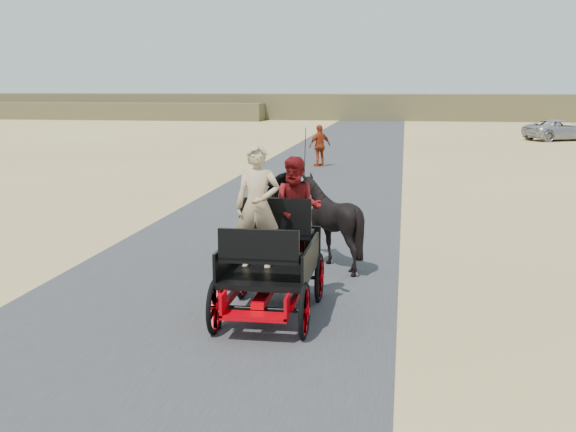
# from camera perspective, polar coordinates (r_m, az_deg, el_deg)

# --- Properties ---
(ground) EXTENTS (140.00, 140.00, 0.00)m
(ground) POSITION_cam_1_polar(r_m,az_deg,el_deg) (9.51, -10.25, -10.55)
(ground) COLOR tan
(road) EXTENTS (6.00, 140.00, 0.01)m
(road) POSITION_cam_1_polar(r_m,az_deg,el_deg) (9.50, -10.25, -10.52)
(road) COLOR #38383A
(road) RESTS_ON ground
(ridge_far) EXTENTS (140.00, 6.00, 2.40)m
(ridge_far) POSITION_cam_1_polar(r_m,az_deg,el_deg) (70.45, 6.76, 8.57)
(ridge_far) COLOR brown
(ridge_far) RESTS_ON ground
(ridge_near) EXTENTS (40.00, 4.00, 1.60)m
(ridge_near) POSITION_cam_1_polar(r_m,az_deg,el_deg) (74.17, -17.47, 7.95)
(ridge_near) COLOR brown
(ridge_near) RESTS_ON ground
(carriage) EXTENTS (1.30, 2.40, 0.72)m
(carriage) POSITION_cam_1_polar(r_m,az_deg,el_deg) (10.69, -1.37, -5.97)
(carriage) COLOR black
(carriage) RESTS_ON ground
(horse_left) EXTENTS (0.91, 2.01, 1.70)m
(horse_left) POSITION_cam_1_polar(r_m,az_deg,el_deg) (13.54, -1.35, -0.34)
(horse_left) COLOR black
(horse_left) RESTS_ON ground
(horse_right) EXTENTS (1.37, 1.54, 1.70)m
(horse_right) POSITION_cam_1_polar(r_m,az_deg,el_deg) (13.39, 3.28, -0.48)
(horse_right) COLOR black
(horse_right) RESTS_ON ground
(driver_man) EXTENTS (0.66, 0.43, 1.80)m
(driver_man) POSITION_cam_1_polar(r_m,az_deg,el_deg) (10.49, -2.43, 0.78)
(driver_man) COLOR tan
(driver_man) RESTS_ON carriage
(passenger_woman) EXTENTS (0.77, 0.60, 1.58)m
(passenger_woman) POSITION_cam_1_polar(r_m,az_deg,el_deg) (10.96, 0.72, 0.61)
(passenger_woman) COLOR #660C0F
(passenger_woman) RESTS_ON carriage
(pedestrian) EXTENTS (1.04, 0.97, 1.73)m
(pedestrian) POSITION_cam_1_polar(r_m,az_deg,el_deg) (29.84, 2.53, 5.57)
(pedestrian) COLOR #9D3212
(pedestrian) RESTS_ON ground
(car_d) EXTENTS (4.99, 3.91, 1.26)m
(car_d) POSITION_cam_1_polar(r_m,az_deg,el_deg) (46.81, 20.77, 6.38)
(car_d) COLOR #B2B2B7
(car_d) RESTS_ON ground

